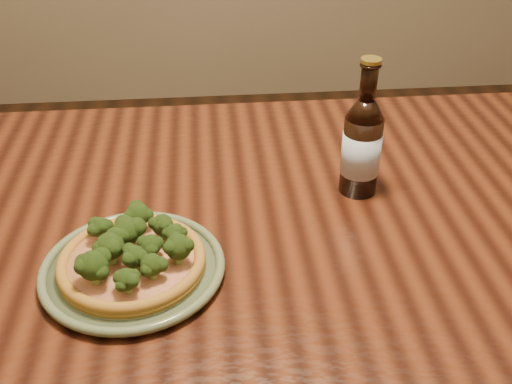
{
  "coord_description": "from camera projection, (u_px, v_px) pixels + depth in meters",
  "views": [
    {
      "loc": [
        -0.29,
        -0.71,
        1.34
      ],
      "look_at": [
        -0.22,
        0.07,
        0.82
      ],
      "focal_mm": 42.0,
      "sensor_mm": 36.0,
      "label": 1
    }
  ],
  "objects": [
    {
      "name": "table",
      "position": [
        376.0,
        254.0,
        1.07
      ],
      "size": [
        1.6,
        0.9,
        0.75
      ],
      "color": "#461E0F",
      "rests_on": "ground"
    },
    {
      "name": "plate",
      "position": [
        133.0,
        268.0,
        0.88
      ],
      "size": [
        0.27,
        0.27,
        0.02
      ],
      "rotation": [
        0.0,
        0.0,
        0.04
      ],
      "color": "#5A6847",
      "rests_on": "table"
    },
    {
      "name": "pizza",
      "position": [
        132.0,
        257.0,
        0.87
      ],
      "size": [
        0.22,
        0.22,
        0.07
      ],
      "rotation": [
        0.0,
        0.0,
        0.1
      ],
      "color": "#A77325",
      "rests_on": "plate"
    },
    {
      "name": "beer_bottle",
      "position": [
        362.0,
        145.0,
        1.02
      ],
      "size": [
        0.07,
        0.07,
        0.25
      ],
      "rotation": [
        0.0,
        0.0,
        0.06
      ],
      "color": "black",
      "rests_on": "table"
    }
  ]
}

